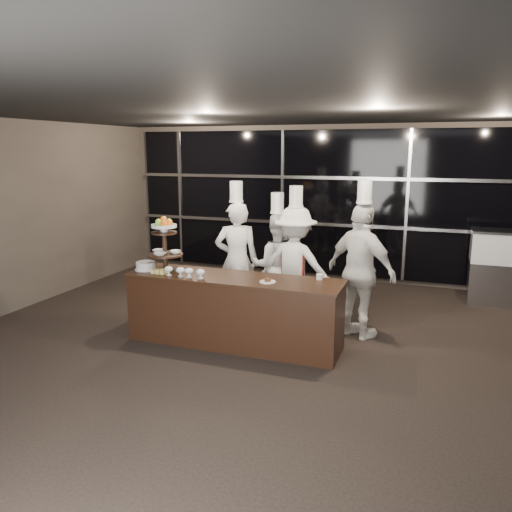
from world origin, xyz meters
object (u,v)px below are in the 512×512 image
(display_stand, at_px, (164,240))
(layer_cake, at_px, (146,266))
(chef_c, at_px, (295,265))
(chef_a, at_px, (237,259))
(buffet_counter, at_px, (234,310))
(chef_b, at_px, (277,265))
(chef_d, at_px, (361,271))

(display_stand, xyz_separation_m, layer_cake, (-0.28, -0.05, -0.37))
(chef_c, bearing_deg, chef_a, -173.75)
(buffet_counter, xyz_separation_m, chef_c, (0.51, 1.11, 0.41))
(display_stand, xyz_separation_m, chef_b, (1.20, 1.22, -0.52))
(chef_a, height_order, chef_b, chef_a)
(buffet_counter, bearing_deg, chef_c, 65.36)
(display_stand, distance_m, layer_cake, 0.46)
(display_stand, height_order, chef_b, chef_b)
(chef_c, height_order, chef_d, chef_d)
(layer_cake, height_order, chef_b, chef_b)
(display_stand, bearing_deg, chef_a, 58.17)
(display_stand, distance_m, chef_b, 1.79)
(chef_a, height_order, chef_d, chef_d)
(layer_cake, distance_m, chef_a, 1.40)
(display_stand, height_order, chef_c, chef_c)
(chef_b, bearing_deg, buffet_counter, -99.26)
(chef_a, relative_size, chef_b, 1.09)
(layer_cake, height_order, chef_c, chef_c)
(chef_d, bearing_deg, chef_c, 164.42)
(buffet_counter, height_order, display_stand, display_stand)
(buffet_counter, height_order, chef_d, chef_d)
(chef_b, distance_m, chef_d, 1.37)
(buffet_counter, bearing_deg, layer_cake, -177.76)
(chef_a, xyz_separation_m, chef_b, (0.57, 0.20, -0.09))
(buffet_counter, xyz_separation_m, layer_cake, (-1.28, -0.05, 0.51))
(display_stand, bearing_deg, layer_cake, -169.85)
(layer_cake, bearing_deg, chef_b, 40.68)
(layer_cake, bearing_deg, buffet_counter, 2.24)
(chef_a, xyz_separation_m, chef_d, (1.88, -0.18, 0.02))
(chef_a, distance_m, chef_d, 1.89)
(chef_c, bearing_deg, display_stand, -143.63)
(display_stand, relative_size, chef_a, 0.36)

